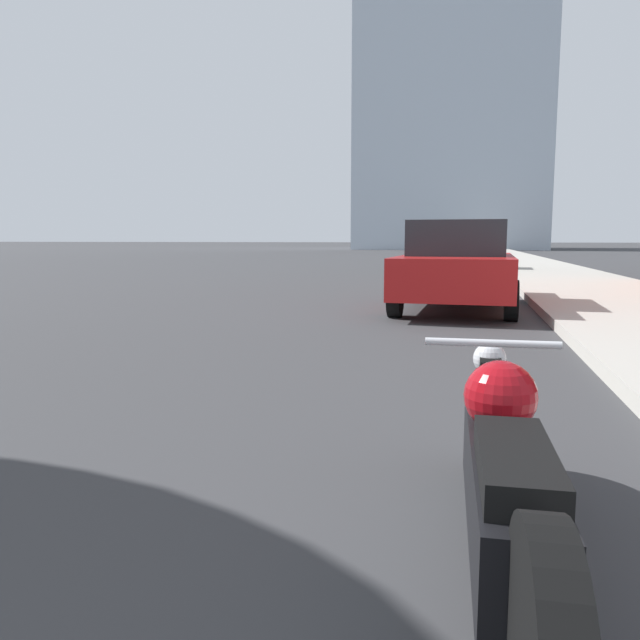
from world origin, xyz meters
The scene contains 7 objects.
sidewalk centered at (5.25, 40.00, 0.07)m, with size 3.28×240.00×0.15m.
motorcycle centered at (2.57, 3.83, 0.38)m, with size 0.62×2.50×0.75m.
parked_car_red centered at (2.31, 12.57, 0.76)m, with size 2.06×4.35×1.51m.
parked_car_green centered at (2.36, 25.29, 0.85)m, with size 1.96×3.93×1.75m.
parked_car_white centered at (2.45, 36.35, 0.92)m, with size 2.05×4.34×1.86m.
parked_car_blue centered at (2.38, 47.10, 0.86)m, with size 2.11×4.13×1.71m.
parked_car_silver centered at (2.57, 58.23, 0.80)m, with size 2.04×4.57×1.62m.
Camera 1 is at (2.41, 1.63, 1.22)m, focal length 35.00 mm.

